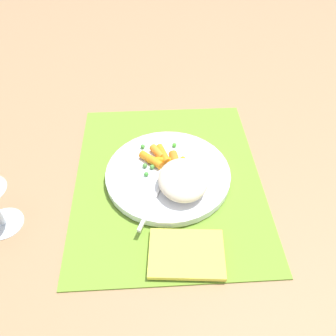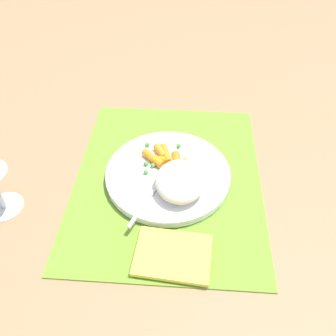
# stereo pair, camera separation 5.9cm
# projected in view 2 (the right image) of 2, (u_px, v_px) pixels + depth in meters

# --- Properties ---
(ground_plane) EXTENTS (2.40, 2.40, 0.00)m
(ground_plane) POSITION_uv_depth(u_px,v_px,m) (168.00, 179.00, 0.69)
(ground_plane) COLOR #997551
(placemat) EXTENTS (0.45, 0.36, 0.01)m
(placemat) POSITION_uv_depth(u_px,v_px,m) (168.00, 178.00, 0.68)
(placemat) COLOR olive
(placemat) RESTS_ON ground_plane
(plate) EXTENTS (0.24, 0.24, 0.01)m
(plate) POSITION_uv_depth(u_px,v_px,m) (168.00, 174.00, 0.68)
(plate) COLOR white
(plate) RESTS_ON placemat
(rice_mound) EXTENTS (0.10, 0.09, 0.04)m
(rice_mound) POSITION_uv_depth(u_px,v_px,m) (180.00, 181.00, 0.63)
(rice_mound) COLOR beige
(rice_mound) RESTS_ON plate
(carrot_portion) EXTENTS (0.08, 0.10, 0.02)m
(carrot_portion) POSITION_uv_depth(u_px,v_px,m) (166.00, 159.00, 0.69)
(carrot_portion) COLOR orange
(carrot_portion) RESTS_ON plate
(pea_scatter) EXTENTS (0.09, 0.07, 0.01)m
(pea_scatter) POSITION_uv_depth(u_px,v_px,m) (163.00, 158.00, 0.69)
(pea_scatter) COLOR #539241
(pea_scatter) RESTS_ON plate
(fork) EXTENTS (0.19, 0.09, 0.01)m
(fork) POSITION_uv_depth(u_px,v_px,m) (162.00, 179.00, 0.65)
(fork) COLOR silver
(fork) RESTS_ON plate
(napkin) EXTENTS (0.10, 0.13, 0.01)m
(napkin) POSITION_uv_depth(u_px,v_px,m) (173.00, 255.00, 0.56)
(napkin) COLOR #EAE54C
(napkin) RESTS_ON placemat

